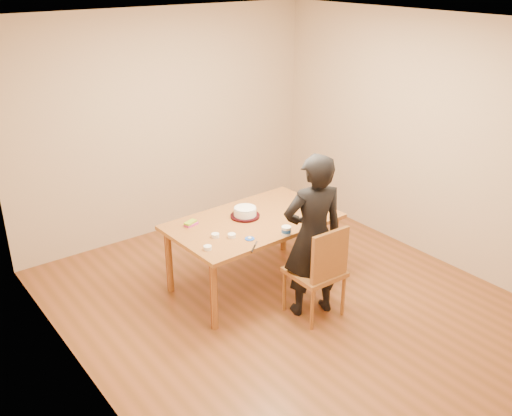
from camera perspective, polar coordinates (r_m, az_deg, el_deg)
room_shell at (r=5.47m, az=0.77°, el=4.14°), size 4.00×4.50×2.70m
dining_table at (r=5.78m, az=-0.30°, el=-1.38°), size 1.72×1.06×0.04m
dining_chair at (r=5.47m, az=5.88°, el=-6.38°), size 0.48×0.48×0.04m
cake_plate at (r=5.83m, az=-1.10°, el=-0.80°), size 0.30×0.30×0.02m
cake at (r=5.81m, az=-1.10°, el=-0.37°), size 0.23×0.23×0.07m
frosting_dome at (r=5.79m, az=-1.10°, el=0.08°), size 0.23×0.23×0.03m
frosting_tub at (r=5.46m, az=3.05°, el=-2.26°), size 0.09×0.09×0.08m
frosting_lid at (r=5.38m, az=-0.64°, el=-3.09°), size 0.09×0.09×0.01m
frosting_dollop at (r=5.38m, az=-0.64°, el=-2.97°), size 0.04×0.04×0.02m
ramekin_green at (r=5.42m, az=-2.44°, el=-2.78°), size 0.08×0.08×0.04m
ramekin_yellow at (r=5.43m, az=-4.08°, el=-2.76°), size 0.08×0.08×0.04m
ramekin_multi at (r=5.21m, az=-4.86°, el=-3.98°), size 0.07×0.07×0.04m
candy_box_pink at (r=5.69m, az=-6.50°, el=-1.62°), size 0.15×0.09×0.02m
candy_box_green at (r=5.68m, az=-6.57°, el=-1.43°), size 0.15×0.11×0.02m
spatula at (r=5.21m, az=-0.26°, el=-4.07°), size 0.12×0.11×0.01m
person at (r=5.33m, az=5.71°, el=-2.84°), size 0.68×0.56×1.62m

